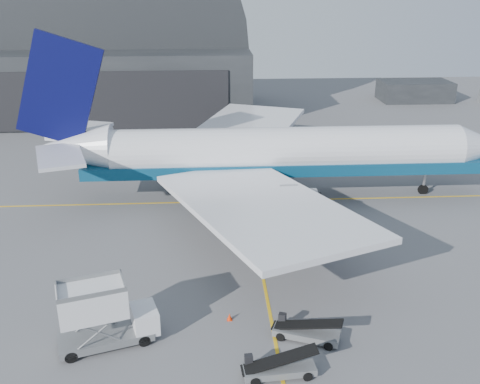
{
  "coord_description": "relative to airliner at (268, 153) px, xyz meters",
  "views": [
    {
      "loc": [
        -4.18,
        -35.07,
        22.92
      ],
      "look_at": [
        -1.44,
        11.43,
        4.5
      ],
      "focal_mm": 40.0,
      "sensor_mm": 36.0,
      "label": 1
    }
  ],
  "objects": [
    {
      "name": "hangar",
      "position": [
        -24.2,
        43.88,
        4.31
      ],
      "size": [
        50.0,
        28.3,
        28.0
      ],
      "color": "black",
      "rests_on": "ground"
    },
    {
      "name": "distant_bldg_a",
      "position": [
        35.8,
        50.93,
        -5.23
      ],
      "size": [
        14.0,
        8.0,
        4.0
      ],
      "primitive_type": "cube",
      "color": "black",
      "rests_on": "ground"
    },
    {
      "name": "airliner",
      "position": [
        0.0,
        0.0,
        0.0
      ],
      "size": [
        53.25,
        51.63,
        18.69
      ],
      "color": "white",
      "rests_on": "ground"
    },
    {
      "name": "traffic_cone",
      "position": [
        -5.21,
        -23.48,
        -4.97
      ],
      "size": [
        0.37,
        0.37,
        0.54
      ],
      "color": "red",
      "rests_on": "ground"
    },
    {
      "name": "catering_truck",
      "position": [
        -13.71,
        -25.76,
        -2.93
      ],
      "size": [
        7.02,
        4.27,
        4.53
      ],
      "rotation": [
        0.0,
        0.0,
        0.3
      ],
      "color": "slate",
      "rests_on": "ground"
    },
    {
      "name": "belt_loader_b",
      "position": [
        -0.09,
        -25.96,
        -4.66
      ],
      "size": [
        4.85,
        3.07,
        1.83
      ],
      "rotation": [
        0.0,
        0.0,
        -0.37
      ],
      "color": "slate",
      "rests_on": "ground"
    },
    {
      "name": "ground",
      "position": [
        -2.2,
        -21.07,
        -5.23
      ],
      "size": [
        200.0,
        200.0,
        0.0
      ],
      "primitive_type": "plane",
      "color": "#565659",
      "rests_on": "ground"
    },
    {
      "name": "taxi_lines",
      "position": [
        -2.2,
        -8.4,
        -5.22
      ],
      "size": [
        80.0,
        42.12,
        0.02
      ],
      "color": "gold",
      "rests_on": "ground"
    },
    {
      "name": "pushback_tug",
      "position": [
        2.52,
        -9.8,
        -4.46
      ],
      "size": [
        4.67,
        3.03,
        2.05
      ],
      "rotation": [
        0.0,
        0.0,
        0.11
      ],
      "color": "black",
      "rests_on": "ground"
    },
    {
      "name": "belt_loader_a",
      "position": [
        -2.42,
        -29.48,
        -4.66
      ],
      "size": [
        4.86,
        2.02,
        1.83
      ],
      "rotation": [
        0.0,
        0.0,
        0.09
      ],
      "color": "slate",
      "rests_on": "ground"
    }
  ]
}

